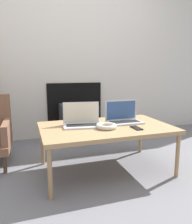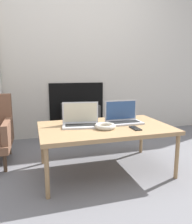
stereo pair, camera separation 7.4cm
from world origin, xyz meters
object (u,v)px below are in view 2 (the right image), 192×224
(laptop_right, at_px, (123,118))
(headphones, at_px, (105,126))
(laptop_left, at_px, (81,120))
(tv, at_px, (80,122))
(phone, at_px, (135,128))

(laptop_right, height_order, headphones, laptop_right)
(laptop_right, distance_m, headphones, 0.30)
(laptop_left, height_order, tv, laptop_left)
(laptop_left, distance_m, laptop_right, 0.44)
(laptop_right, xyz_separation_m, phone, (0.01, -0.26, -0.05))
(laptop_right, distance_m, phone, 0.26)
(laptop_left, xyz_separation_m, tv, (0.20, 0.98, -0.25))
(laptop_left, distance_m, tv, 1.03)
(phone, bearing_deg, laptop_left, 150.49)
(phone, distance_m, tv, 1.27)
(laptop_left, distance_m, phone, 0.52)
(laptop_right, distance_m, tv, 1.03)
(phone, height_order, tv, tv)
(headphones, bearing_deg, tv, 89.38)
(laptop_left, height_order, phone, laptop_left)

